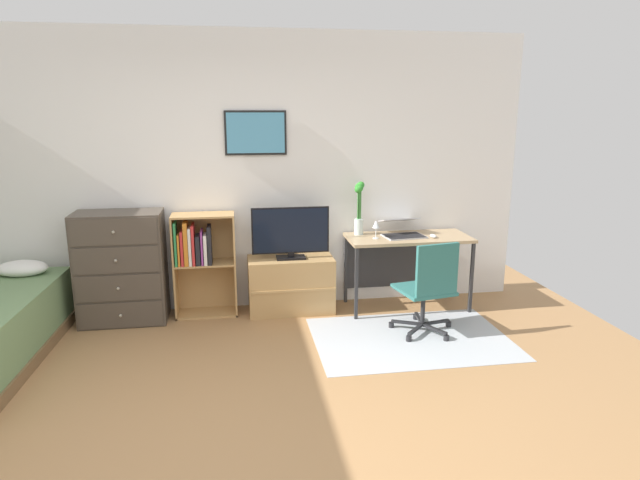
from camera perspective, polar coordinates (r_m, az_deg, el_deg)
name	(u,v)px	position (r m, az deg, el deg)	size (l,w,h in m)	color
ground_plane	(219,444)	(3.60, -10.41, -20.00)	(7.20, 7.20, 0.00)	#A87A4C
wall_back_with_posters	(218,174)	(5.47, -10.52, 6.74)	(6.12, 0.09, 2.70)	white
area_rug	(411,338)	(4.98, 9.38, -10.00)	(1.70, 1.20, 0.01)	#B2B7BC
dresser	(122,268)	(5.46, -19.83, -2.71)	(0.79, 0.46, 1.05)	#4C4238
bookshelf	(200,256)	(5.42, -12.30, -1.67)	(0.59, 0.30, 1.00)	tan
tv_stand	(291,285)	(5.47, -3.02, -4.63)	(0.83, 0.41, 0.55)	tan
television	(291,233)	(5.31, -3.06, 0.68)	(0.75, 0.16, 0.51)	black
desk	(405,248)	(5.62, 8.83, -0.84)	(1.21, 0.55, 0.74)	tan
office_chair	(429,286)	(4.93, 11.24, -4.68)	(0.58, 0.57, 0.86)	#232326
laptop	(401,228)	(5.54, 8.37, 1.19)	(0.45, 0.47, 0.17)	#B7B7BC
computer_mouse	(433,236)	(5.50, 11.63, 0.41)	(0.06, 0.10, 0.03)	silver
bamboo_vase	(359,205)	(5.48, 4.06, 3.66)	(0.10, 0.09, 0.53)	silver
wine_glass	(376,225)	(5.35, 5.82, 1.56)	(0.07, 0.07, 0.18)	silver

